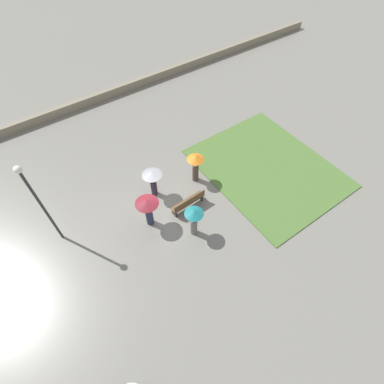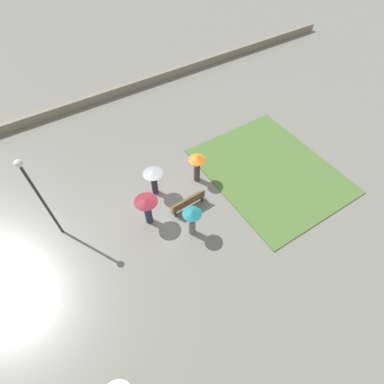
# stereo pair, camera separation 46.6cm
# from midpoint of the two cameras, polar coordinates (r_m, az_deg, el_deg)

# --- Properties ---
(ground_plane) EXTENTS (90.00, 90.00, 0.00)m
(ground_plane) POSITION_cam_midpoint_polar(r_m,az_deg,el_deg) (16.25, -6.81, -2.45)
(ground_plane) COLOR slate
(lawn_patch_near) EXTENTS (6.75, 8.23, 0.06)m
(lawn_patch_near) POSITION_cam_midpoint_polar(r_m,az_deg,el_deg) (18.33, 13.42, 4.48)
(lawn_patch_near) COLOR #4C7033
(lawn_patch_near) RESTS_ON ground_plane
(parapet_wall) EXTENTS (45.00, 0.35, 0.64)m
(parapet_wall) POSITION_cam_midpoint_polar(r_m,az_deg,el_deg) (23.62, -20.72, 15.52)
(parapet_wall) COLOR gray
(parapet_wall) RESTS_ON ground_plane
(park_bench) EXTENTS (1.96, 0.50, 0.90)m
(park_bench) POSITION_cam_midpoint_polar(r_m,az_deg,el_deg) (15.65, -1.52, -1.97)
(park_bench) COLOR brown
(park_bench) RESTS_ON ground_plane
(lamp_post) EXTENTS (0.32, 0.32, 5.09)m
(lamp_post) POSITION_cam_midpoint_polar(r_m,az_deg,el_deg) (14.07, -28.33, -1.01)
(lamp_post) COLOR #2D2D30
(lamp_post) RESTS_ON ground_plane
(crowd_person_teal) EXTENTS (0.91, 0.91, 1.84)m
(crowd_person_teal) POSITION_cam_midpoint_polar(r_m,az_deg,el_deg) (14.17, -0.57, -5.14)
(crowd_person_teal) COLOR slate
(crowd_person_teal) RESTS_ON ground_plane
(crowd_person_grey) EXTENTS (1.06, 1.06, 1.75)m
(crowd_person_grey) POSITION_cam_midpoint_polar(r_m,az_deg,el_deg) (15.81, -8.36, 2.47)
(crowd_person_grey) COLOR #2D2333
(crowd_person_grey) RESTS_ON ground_plane
(crowd_person_orange) EXTENTS (0.94, 0.94, 1.90)m
(crowd_person_orange) POSITION_cam_midpoint_polar(r_m,az_deg,el_deg) (16.29, -0.14, 5.45)
(crowd_person_orange) COLOR #47382D
(crowd_person_orange) RESTS_ON ground_plane
(crowd_person_maroon) EXTENTS (1.15, 1.15, 1.86)m
(crowd_person_maroon) POSITION_cam_midpoint_polar(r_m,az_deg,el_deg) (14.60, -9.34, -2.97)
(crowd_person_maroon) COLOR #282D47
(crowd_person_maroon) RESTS_ON ground_plane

